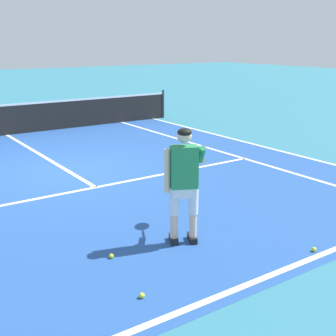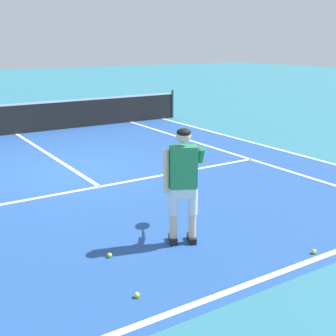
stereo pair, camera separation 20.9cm
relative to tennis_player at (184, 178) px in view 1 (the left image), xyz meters
The scene contains 12 objects.
ground_plane 4.63m from the tennis_player, 89.45° to the left, with size 80.00×80.00×0.00m, color teal.
court_inner_surface 4.14m from the tennis_player, 89.38° to the left, with size 10.98×11.30×0.00m, color #234C93.
line_baseline 1.73m from the tennis_player, 88.26° to the right, with size 10.98×0.10×0.01m, color white.
line_service 3.23m from the tennis_player, 89.19° to the left, with size 8.23×0.10×0.01m, color white.
line_centre_service 6.35m from the tennis_player, 89.61° to the left, with size 0.10×6.40×0.01m, color white.
line_singles_right 5.87m from the tennis_player, 44.06° to the left, with size 0.10×10.90×0.01m, color white.
line_doubles_right 6.91m from the tennis_player, 36.02° to the left, with size 0.10×10.90×0.01m, color white.
tennis_net 9.49m from the tennis_player, 89.74° to the left, with size 11.96×0.08×1.07m.
tennis_player is the anchor object (origin of this frame).
tennis_ball_near_feet 2.09m from the tennis_player, 44.37° to the right, with size 0.07×0.07×0.07m, color #CCE02D.
tennis_ball_by_baseline 1.87m from the tennis_player, 143.75° to the right, with size 0.07×0.07×0.07m, color #CCE02D.
tennis_ball_mid_court 1.48m from the tennis_player, behind, with size 0.07×0.07×0.07m, color #CCE02D.
Camera 1 is at (-3.68, -9.42, 2.86)m, focal length 48.05 mm.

